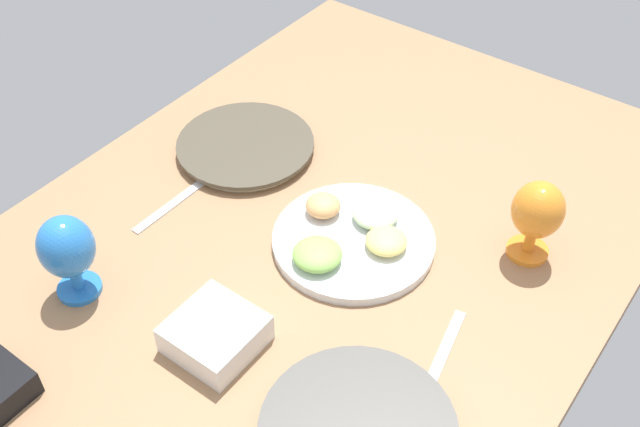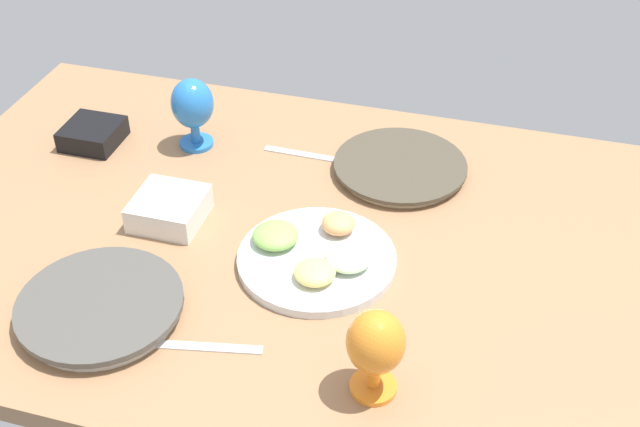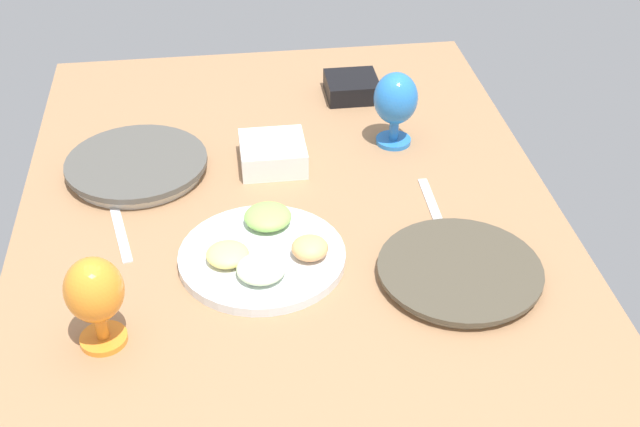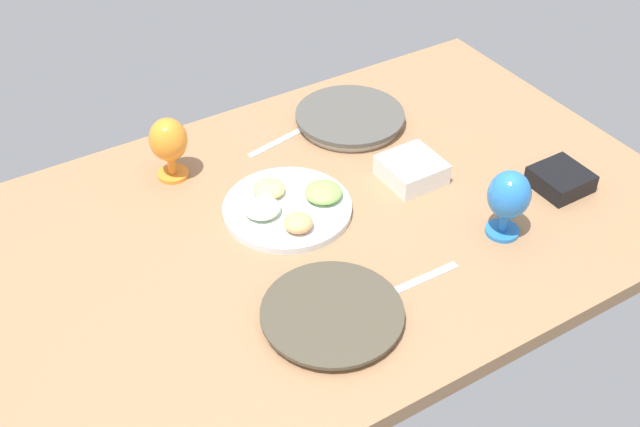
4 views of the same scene
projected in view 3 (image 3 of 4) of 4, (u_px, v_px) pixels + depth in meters
ground_plane at (294, 243)px, 159.04cm from camera, size 160.00×104.00×4.00cm
dinner_plate_left at (137, 166)px, 174.06cm from camera, size 28.90×28.90×3.19cm
dinner_plate_right at (460, 272)px, 147.17cm from camera, size 28.65×28.65×2.28cm
fruit_platter at (263, 253)px, 150.61cm from camera, size 29.73×29.73×5.34cm
hurricane_glass_blue at (396, 101)px, 179.04cm from camera, size 9.38×9.38×16.44cm
hurricane_glass_orange at (95, 293)px, 129.24cm from camera, size 9.16×9.16×16.03cm
square_bowl_white at (273, 152)px, 175.87cm from camera, size 13.35×13.35×5.34cm
square_bowl_black at (352, 86)px, 201.16cm from camera, size 12.08×12.08×4.56cm
fork_by_left_plate at (121, 233)px, 157.73cm from camera, size 18.01×5.27×0.60cm
fork_by_right_plate at (432, 204)px, 165.36cm from camera, size 18.03×2.12×0.60cm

